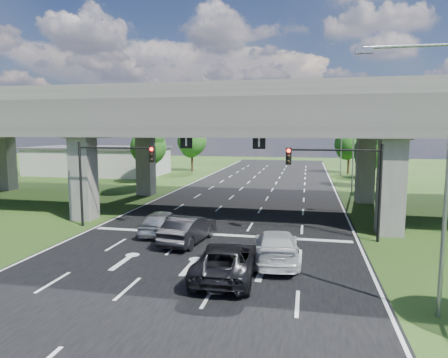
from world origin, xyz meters
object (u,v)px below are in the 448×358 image
(streetlight_near, at_px, (436,158))
(streetlight_far, at_px, (350,139))
(signal_right, at_px, (343,173))
(car_dark, at_px, (189,229))
(car_trailing, at_px, (227,261))
(streetlight_beyond, at_px, (339,137))
(signal_left, at_px, (108,168))
(car_white, at_px, (276,246))
(car_silver, at_px, (162,222))

(streetlight_near, bearing_deg, streetlight_far, 90.00)
(signal_right, relative_size, streetlight_near, 0.60)
(car_dark, height_order, car_trailing, car_dark)
(streetlight_beyond, height_order, car_trailing, streetlight_beyond)
(streetlight_near, bearing_deg, signal_left, 150.98)
(signal_right, distance_m, car_white, 7.08)
(signal_left, xyz_separation_m, car_silver, (4.21, -0.94, -3.38))
(signal_left, bearing_deg, streetlight_far, 48.22)
(streetlight_near, bearing_deg, car_trailing, 164.49)
(car_silver, distance_m, car_trailing, 8.89)
(signal_right, height_order, streetlight_beyond, streetlight_beyond)
(streetlight_far, bearing_deg, signal_left, -131.78)
(streetlight_far, xyz_separation_m, car_trailing, (-7.97, -27.79, -5.02))
(streetlight_beyond, distance_m, car_dark, 40.60)
(streetlight_near, distance_m, car_silver, 17.15)
(signal_left, height_order, streetlight_near, streetlight_near)
(signal_right, xyz_separation_m, car_dark, (-9.10, -2.60, -3.32))
(car_white, height_order, car_trailing, car_white)
(signal_right, xyz_separation_m, car_silver, (-11.43, -0.94, -3.38))
(signal_left, bearing_deg, car_silver, -12.61)
(streetlight_near, xyz_separation_m, car_silver, (-13.71, 9.00, -5.04))
(signal_right, relative_size, streetlight_beyond, 0.60)
(car_white, xyz_separation_m, car_trailing, (-2.06, -2.67, -0.02))
(streetlight_far, bearing_deg, car_trailing, -106.00)
(streetlight_near, relative_size, car_white, 1.79)
(streetlight_far, bearing_deg, car_dark, -116.66)
(streetlight_near, distance_m, streetlight_far, 30.00)
(signal_left, distance_m, streetlight_far, 26.95)
(streetlight_far, xyz_separation_m, streetlight_beyond, (0.00, 16.00, 0.00))
(streetlight_far, height_order, car_silver, streetlight_far)
(signal_left, xyz_separation_m, streetlight_far, (17.92, 20.06, 1.66))
(signal_left, height_order, streetlight_beyond, streetlight_beyond)
(car_silver, bearing_deg, car_dark, 144.62)
(signal_right, height_order, car_silver, signal_right)
(car_dark, bearing_deg, car_white, 163.41)
(streetlight_near, xyz_separation_m, car_dark, (-11.38, 7.34, -4.98))
(signal_right, height_order, car_dark, signal_right)
(car_dark, xyz_separation_m, car_trailing, (3.41, -5.13, -0.04))
(streetlight_near, distance_m, car_dark, 14.43)
(signal_left, distance_m, streetlight_beyond, 40.30)
(car_silver, height_order, car_dark, car_dark)
(signal_left, bearing_deg, signal_right, 0.00)
(car_trailing, bearing_deg, streetlight_far, -107.72)
(streetlight_beyond, relative_size, car_silver, 2.18)
(streetlight_beyond, height_order, car_white, streetlight_beyond)
(streetlight_far, relative_size, car_white, 1.79)
(streetlight_far, bearing_deg, streetlight_near, -90.00)
(streetlight_beyond, bearing_deg, streetlight_near, -90.00)
(signal_right, xyz_separation_m, car_white, (-3.64, -5.06, -3.35))
(signal_right, xyz_separation_m, streetlight_near, (2.27, -9.94, 1.66))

